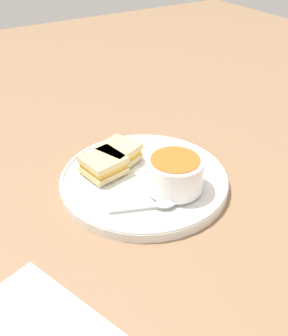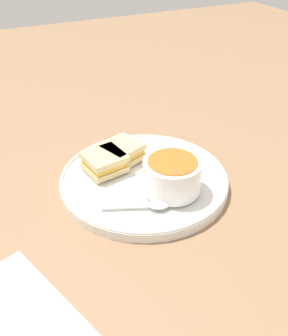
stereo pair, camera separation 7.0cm
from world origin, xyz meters
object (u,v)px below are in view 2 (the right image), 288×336
object	(u,v)px
soup_bowl	(172,175)
sandwich_half_near	(122,152)
spoon	(154,205)
sandwich_half_far	(105,162)

from	to	relation	value
soup_bowl	sandwich_half_near	world-z (taller)	soup_bowl
spoon	sandwich_half_near	distance (m)	0.15
sandwich_half_far	soup_bowl	bearing A→B (deg)	128.16
sandwich_half_near	sandwich_half_far	size ratio (longest dim) A/B	1.11
sandwich_half_near	sandwich_half_far	world-z (taller)	same
spoon	sandwich_half_near	size ratio (longest dim) A/B	1.24
spoon	soup_bowl	bearing A→B (deg)	53.73
spoon	sandwich_half_near	xyz separation A→B (m)	(-0.01, -0.15, 0.01)
spoon	sandwich_half_far	bearing A→B (deg)	125.92
spoon	sandwich_half_far	distance (m)	0.14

